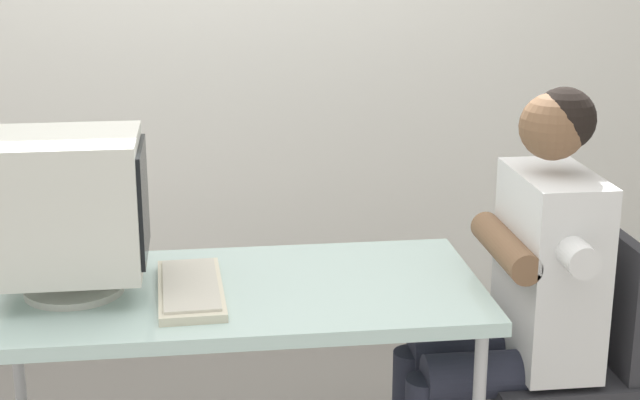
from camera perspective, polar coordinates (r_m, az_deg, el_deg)
The scene contains 5 objects.
desk at distance 2.80m, azimuth -5.32°, elevation -6.12°, with size 1.44×0.69×0.75m.
crt_monitor at distance 2.74m, azimuth -14.52°, elevation -0.33°, with size 0.41×0.36×0.45m.
keyboard at distance 2.74m, azimuth -7.62°, elevation -5.19°, with size 0.20×0.45×0.03m.
office_chair at distance 3.05m, azimuth 14.50°, elevation -8.72°, with size 0.42×0.42×0.88m.
person_seated at distance 2.91m, azimuth 11.54°, elevation -5.24°, with size 0.68×0.60×1.31m.
Camera 1 is at (-0.07, -2.58, 1.77)m, focal length 54.41 mm.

